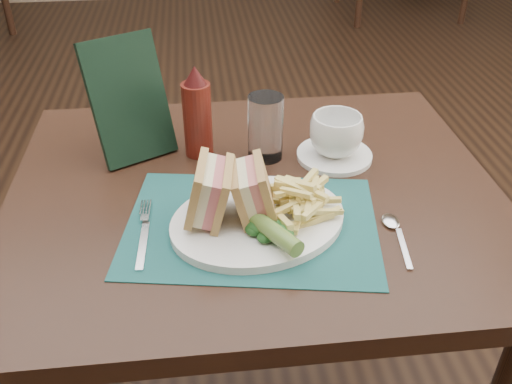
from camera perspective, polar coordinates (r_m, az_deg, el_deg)
floor at (r=1.91m, az=-1.78°, el=-9.96°), size 7.00×7.00×0.00m
table_main at (r=1.30m, az=-0.11°, el=-13.46°), size 0.90×0.75×0.75m
placemat at (r=0.96m, az=-0.45°, el=-3.32°), size 0.46×0.36×0.00m
plate at (r=0.95m, az=0.20°, el=-2.87°), size 0.36×0.32×0.01m
sandwich_half_a at (r=0.92m, az=-5.97°, el=0.11°), size 0.09×0.11×0.11m
sandwich_half_b at (r=0.92m, az=-1.64°, el=0.11°), size 0.08×0.10×0.10m
kale_garnish at (r=0.90m, az=0.89°, el=-3.82°), size 0.11×0.08×0.03m
pickle_spear at (r=0.88m, az=1.66°, el=-3.91°), size 0.09×0.12×0.03m
fries_pile at (r=0.95m, az=4.30°, el=-0.20°), size 0.18×0.20×0.06m
fork at (r=0.95m, az=-11.18°, el=-3.90°), size 0.04×0.17×0.01m
spoon at (r=0.96m, az=14.12°, el=-4.40°), size 0.05×0.15×0.01m
saucer at (r=1.15m, az=7.83°, el=3.65°), size 0.17×0.17×0.01m
coffee_cup at (r=1.13m, az=8.01°, el=5.68°), size 0.14×0.14×0.08m
drinking_glass at (r=1.12m, az=0.95°, el=6.46°), size 0.09×0.09×0.13m
ketchup_bottle at (r=1.12m, az=-5.92°, el=8.01°), size 0.06×0.06×0.19m
check_presenter at (r=1.13m, az=-12.59°, el=8.99°), size 0.17×0.15×0.23m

